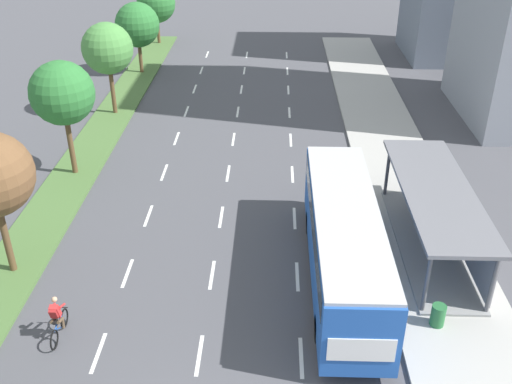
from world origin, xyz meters
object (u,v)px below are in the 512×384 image
(median_tree_third, at_px, (62,94))
(trash_bin, at_px, (438,315))
(bus, at_px, (344,237))
(median_tree_fourth, at_px, (107,49))
(median_tree_farthest, at_px, (156,3))
(bus_shelter, at_px, (440,212))
(median_tree_fifth, at_px, (137,25))
(cyclist, at_px, (57,320))

(median_tree_third, xyz_separation_m, trash_bin, (16.73, -11.52, -4.01))
(bus, xyz_separation_m, median_tree_fourth, (-13.45, 17.51, 2.37))
(bus, height_order, median_tree_third, median_tree_third)
(median_tree_farthest, relative_size, trash_bin, 6.26)
(bus_shelter, relative_size, bus, 0.85)
(bus_shelter, relative_size, median_tree_farthest, 1.81)
(bus_shelter, height_order, median_tree_fifth, median_tree_fifth)
(median_tree_third, distance_m, median_tree_farthest, 26.11)
(cyclist, bearing_deg, median_tree_fifth, 95.99)
(cyclist, bearing_deg, median_tree_farthest, 94.85)
(bus, bearing_deg, median_tree_farthest, 111.24)
(bus, xyz_separation_m, median_tree_fifth, (-13.43, 26.21, 1.77))
(median_tree_farthest, bearing_deg, cyclist, -85.15)
(median_tree_farthest, distance_m, trash_bin, 41.29)
(bus_shelter, height_order, bus, bus)
(median_tree_third, height_order, median_tree_farthest, median_tree_third)
(bus_shelter, distance_m, bus, 4.88)
(bus_shelter, bearing_deg, bus, -151.35)
(cyclist, height_order, median_tree_farthest, median_tree_farthest)
(cyclist, xyz_separation_m, median_tree_third, (-3.23, 12.42, 3.80))
(median_tree_fifth, distance_m, trash_bin, 33.51)
(median_tree_fourth, bearing_deg, median_tree_third, -90.47)
(bus_shelter, distance_m, cyclist, 15.78)
(median_tree_fourth, bearing_deg, cyclist, -81.50)
(bus, bearing_deg, median_tree_fourth, 127.54)
(trash_bin, bearing_deg, median_tree_farthest, 114.03)
(median_tree_fourth, xyz_separation_m, median_tree_farthest, (-0.11, 17.40, -0.74))
(bus, distance_m, median_tree_farthest, 37.48)
(cyclist, height_order, trash_bin, cyclist)
(cyclist, relative_size, median_tree_fourth, 0.31)
(median_tree_fourth, bearing_deg, median_tree_fifth, 89.81)
(median_tree_fourth, bearing_deg, median_tree_farthest, 90.37)
(median_tree_fourth, relative_size, trash_bin, 7.02)
(cyclist, distance_m, median_tree_farthest, 38.76)
(median_tree_fifth, xyz_separation_m, trash_bin, (16.63, -28.91, -3.26))
(bus, bearing_deg, cyclist, -160.70)
(bus_shelter, distance_m, median_tree_fourth, 23.48)
(median_tree_third, bearing_deg, trash_bin, -34.55)
(median_tree_third, height_order, trash_bin, median_tree_third)
(cyclist, height_order, median_tree_fourth, median_tree_fourth)
(bus_shelter, bearing_deg, median_tree_third, 160.02)
(trash_bin, bearing_deg, median_tree_third, 145.45)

